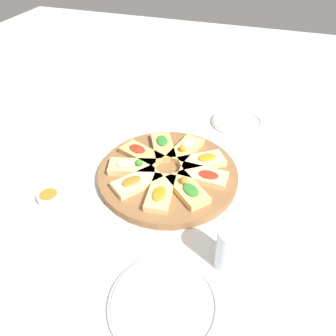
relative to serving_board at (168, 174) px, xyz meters
name	(u,v)px	position (x,y,z in m)	size (l,w,h in m)	color
ground_plane	(168,177)	(0.00, 0.00, -0.01)	(3.00, 3.00, 0.00)	silver
serving_board	(168,174)	(0.00, 0.00, 0.00)	(0.40, 0.40, 0.02)	brown
focaccia_slice_0	(202,161)	(-0.06, 0.09, 0.02)	(0.13, 0.14, 0.03)	#E5C689
focaccia_slice_1	(186,149)	(-0.10, 0.02, 0.02)	(0.14, 0.09, 0.04)	tan
focaccia_slice_2	(163,146)	(-0.09, -0.05, 0.02)	(0.15, 0.12, 0.03)	tan
focaccia_slice_3	(141,154)	(-0.04, -0.10, 0.02)	(0.10, 0.15, 0.03)	tan
focaccia_slice_4	(132,167)	(0.03, -0.10, 0.02)	(0.10, 0.15, 0.04)	#DBB775
focaccia_slice_5	(137,182)	(0.08, -0.06, 0.02)	(0.14, 0.13, 0.03)	#E5C689
focaccia_slice_6	(160,193)	(0.10, 0.01, 0.02)	(0.14, 0.08, 0.03)	#DBB775
focaccia_slice_7	(187,189)	(0.07, 0.08, 0.02)	(0.13, 0.14, 0.04)	tan
focaccia_slice_8	(203,176)	(0.00, 0.10, 0.02)	(0.07, 0.14, 0.03)	#E5C689
plate_left	(237,122)	(-0.35, 0.14, 0.00)	(0.18, 0.18, 0.02)	white
plate_right	(164,304)	(0.37, 0.12, 0.00)	(0.23, 0.23, 0.02)	white
water_glass	(230,248)	(0.24, 0.22, 0.04)	(0.06, 0.06, 0.11)	silver
napkin_stack	(56,154)	(0.01, -0.37, -0.01)	(0.12, 0.10, 0.01)	white
dipping_bowl	(49,197)	(0.19, -0.27, 0.00)	(0.06, 0.06, 0.02)	silver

